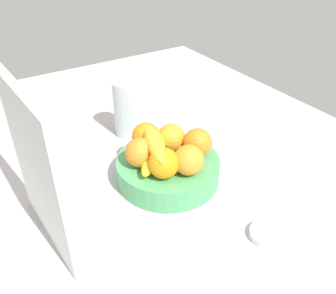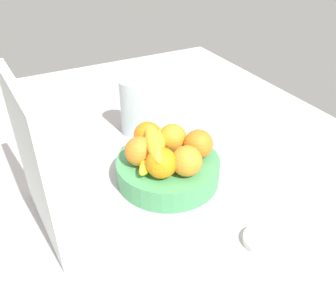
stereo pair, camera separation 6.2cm
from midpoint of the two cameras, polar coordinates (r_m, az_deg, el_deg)
The scene contains 12 objects.
ground_plane at distance 99.48cm, azimuth 0.21°, elevation -5.49°, with size 180.00×140.00×3.00cm, color #B2ADB0.
fruit_bowl at distance 96.16cm, azimuth 1.86°, elevation -3.59°, with size 27.32×27.32×6.26cm, color #4CA062.
orange_front_left at distance 94.11cm, azimuth 6.73°, elevation 0.43°, with size 7.66×7.66×7.66cm, color orange.
orange_front_right at distance 96.07cm, azimuth 2.59°, elevation 1.40°, with size 7.66×7.66×7.66cm, color orange.
orange_center at distance 96.97cm, azimuth -1.48°, elevation 1.76°, with size 7.66×7.66×7.66cm, color orange.
orange_back_left at distance 90.58cm, azimuth -2.47°, elevation -0.80°, with size 7.66×7.66×7.66cm, color orange.
orange_back_right at distance 86.58cm, azimuth 1.02°, elevation -2.59°, with size 7.66×7.66×7.66cm, color orange.
orange_top_stack at distance 87.55cm, azimuth 5.04°, elevation -2.27°, with size 7.66×7.66×7.66cm, color orange.
banana_bunch at distance 91.12cm, azimuth -0.19°, elevation -0.25°, with size 18.42×14.92×8.40cm.
cutting_board at distance 76.11cm, azimuth -18.32°, elevation -2.95°, with size 28.00×1.80×36.00cm, color white.
thermos_tumbler at distance 114.20cm, azimuth -4.13°, elevation 6.25°, with size 7.50×7.50×17.92cm, color #B2BFC6.
jar_lid at distance 84.38cm, azimuth 16.66°, elevation -14.01°, with size 7.96×7.96×1.53cm, color silver.
Camera 2 is at (-69.82, 33.61, 61.09)cm, focal length 38.47 mm.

